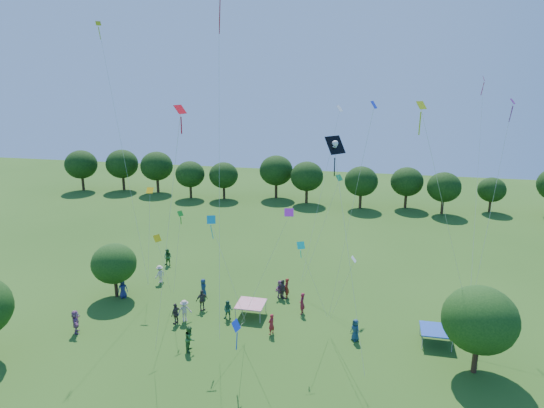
# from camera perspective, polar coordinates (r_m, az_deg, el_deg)

# --- Properties ---
(near_tree_north) EXTENTS (3.83, 3.83, 4.81)m
(near_tree_north) POSITION_cam_1_polar(r_m,az_deg,el_deg) (44.03, -18.10, -6.67)
(near_tree_north) COLOR #422B19
(near_tree_north) RESTS_ON ground
(near_tree_east) EXTENTS (4.74, 4.74, 5.93)m
(near_tree_east) POSITION_cam_1_polar(r_m,az_deg,el_deg) (34.22, 23.26, -12.39)
(near_tree_east) COLOR #422B19
(near_tree_east) RESTS_ON ground
(treeline) EXTENTS (88.01, 8.77, 6.77)m
(treeline) POSITION_cam_1_polar(r_m,az_deg,el_deg) (71.91, 5.74, 3.25)
(treeline) COLOR #422B19
(treeline) RESTS_ON ground
(tent_red_stripe) EXTENTS (2.20, 2.20, 1.10)m
(tent_red_stripe) POSITION_cam_1_polar(r_m,az_deg,el_deg) (39.60, -2.51, -11.66)
(tent_red_stripe) COLOR red
(tent_red_stripe) RESTS_ON ground
(tent_blue) EXTENTS (2.20, 2.20, 1.10)m
(tent_blue) POSITION_cam_1_polar(r_m,az_deg,el_deg) (37.88, 18.76, -13.86)
(tent_blue) COLOR #1940A6
(tent_blue) RESTS_ON ground
(crowd_person_0) EXTENTS (0.66, 0.89, 1.62)m
(crowd_person_0) POSITION_cam_1_polar(r_m,az_deg,el_deg) (43.25, -8.08, -9.71)
(crowd_person_0) COLOR navy
(crowd_person_0) RESTS_ON ground
(crowd_person_1) EXTENTS (0.46, 0.69, 1.80)m
(crowd_person_1) POSITION_cam_1_polar(r_m,az_deg,el_deg) (40.02, 3.55, -11.59)
(crowd_person_1) COLOR maroon
(crowd_person_1) RESTS_ON ground
(crowd_person_2) EXTENTS (0.62, 0.97, 1.85)m
(crowd_person_2) POSITION_cam_1_polar(r_m,az_deg,el_deg) (35.69, -9.63, -15.32)
(crowd_person_2) COLOR #2D6029
(crowd_person_2) RESTS_ON ground
(crowd_person_3) EXTENTS (1.24, 1.00, 1.74)m
(crowd_person_3) POSITION_cam_1_polar(r_m,az_deg,el_deg) (39.27, 21.21, -13.29)
(crowd_person_3) COLOR beige
(crowd_person_3) RESTS_ON ground
(crowd_person_4) EXTENTS (1.07, 1.07, 1.77)m
(crowd_person_4) POSITION_cam_1_polar(r_m,az_deg,el_deg) (40.91, -8.25, -11.12)
(crowd_person_4) COLOR #453E37
(crowd_person_4) RESTS_ON ground
(crowd_person_5) EXTENTS (1.17, 1.54, 1.58)m
(crowd_person_5) POSITION_cam_1_polar(r_m,az_deg,el_deg) (42.66, 0.96, -9.95)
(crowd_person_5) COLOR #8E5376
(crowd_person_5) RESTS_ON ground
(crowd_person_6) EXTENTS (0.93, 0.80, 1.66)m
(crowd_person_6) POSITION_cam_1_polar(r_m,az_deg,el_deg) (44.48, -17.15, -9.51)
(crowd_person_6) COLOR navy
(crowd_person_6) RESTS_ON ground
(crowd_person_7) EXTENTS (0.54, 0.74, 1.80)m
(crowd_person_7) POSITION_cam_1_polar(r_m,az_deg,el_deg) (42.53, 1.73, -9.87)
(crowd_person_7) COLOR maroon
(crowd_person_7) RESTS_ON ground
(crowd_person_8) EXTENTS (0.79, 0.44, 1.57)m
(crowd_person_8) POSITION_cam_1_polar(r_m,az_deg,el_deg) (39.35, -5.18, -12.31)
(crowd_person_8) COLOR #26593C
(crowd_person_8) RESTS_ON ground
(crowd_person_9) EXTENTS (0.88, 1.22, 1.70)m
(crowd_person_9) POSITION_cam_1_polar(r_m,az_deg,el_deg) (46.57, -13.06, -8.04)
(crowd_person_9) COLOR beige
(crowd_person_9) RESTS_ON ground
(crowd_person_10) EXTENTS (0.98, 1.09, 1.73)m
(crowd_person_10) POSITION_cam_1_polar(r_m,az_deg,el_deg) (42.41, 1.28, -10.00)
(crowd_person_10) COLOR #483C39
(crowd_person_10) RESTS_ON ground
(crowd_person_11) EXTENTS (1.38, 1.77, 1.82)m
(crowd_person_11) POSITION_cam_1_polar(r_m,az_deg,el_deg) (40.10, -22.09, -12.70)
(crowd_person_11) COLOR #975885
(crowd_person_11) RESTS_ON ground
(crowd_person_12) EXTENTS (0.88, 0.90, 1.66)m
(crowd_person_12) POSITION_cam_1_polar(r_m,az_deg,el_deg) (36.91, 9.77, -14.39)
(crowd_person_12) COLOR #1B364F
(crowd_person_12) RESTS_ON ground
(crowd_person_13) EXTENTS (0.63, 0.72, 1.64)m
(crowd_person_13) POSITION_cam_1_polar(r_m,az_deg,el_deg) (37.17, -0.09, -13.95)
(crowd_person_13) COLOR maroon
(crowd_person_13) RESTS_ON ground
(crowd_person_14) EXTENTS (0.91, 0.56, 1.74)m
(crowd_person_14) POSITION_cam_1_polar(r_m,az_deg,el_deg) (50.38, -12.16, -6.14)
(crowd_person_14) COLOR #265A29
(crowd_person_14) RESTS_ON ground
(crowd_person_15) EXTENTS (1.22, 1.15, 1.78)m
(crowd_person_15) POSITION_cam_1_polar(r_m,az_deg,el_deg) (39.47, -10.26, -12.25)
(crowd_person_15) COLOR beige
(crowd_person_15) RESTS_ON ground
(crowd_person_16) EXTENTS (0.73, 1.10, 1.72)m
(crowd_person_16) POSITION_cam_1_polar(r_m,az_deg,el_deg) (39.23, -11.25, -12.53)
(crowd_person_16) COLOR #463B38
(crowd_person_16) RESTS_ON ground
(pirate_kite) EXTENTS (3.14, 3.53, 13.97)m
(pirate_kite) POSITION_cam_1_polar(r_m,az_deg,el_deg) (29.19, 7.51, 6.36)
(pirate_kite) COLOR black
(red_high_kite) EXTENTS (1.45, 5.97, 23.85)m
(red_high_kite) POSITION_cam_1_polar(r_m,az_deg,el_deg) (34.32, -6.24, 16.56)
(red_high_kite) COLOR red
(small_kite_0) EXTENTS (3.80, 2.57, 16.02)m
(small_kite_0) POSITION_cam_1_polar(r_m,az_deg,el_deg) (26.91, -11.42, 4.01)
(small_kite_0) COLOR red
(small_kite_1) EXTENTS (1.40, 4.46, 6.46)m
(small_kite_1) POSITION_cam_1_polar(r_m,az_deg,el_deg) (36.43, -13.08, -5.06)
(small_kite_1) COLOR yellow
(small_kite_2) EXTENTS (5.54, 7.92, 16.32)m
(small_kite_2) POSITION_cam_1_polar(r_m,az_deg,el_deg) (27.31, 18.95, 2.25)
(small_kite_2) COLOR #B6C411
(small_kite_3) EXTENTS (3.04, 1.44, 9.36)m
(small_kite_3) POSITION_cam_1_polar(r_m,az_deg,el_deg) (41.12, 7.25, 1.11)
(small_kite_3) COLOR #167B38
(small_kite_4) EXTENTS (1.21, 5.58, 3.01)m
(small_kite_4) POSITION_cam_1_polar(r_m,az_deg,el_deg) (31.12, -4.15, -14.30)
(small_kite_4) COLOR blue
(small_kite_5) EXTENTS (4.56, 4.83, 10.15)m
(small_kite_5) POSITION_cam_1_polar(r_m,az_deg,el_deg) (29.19, 0.64, -4.26)
(small_kite_5) COLOR #8E1895
(small_kite_6) EXTENTS (1.85, 4.16, 6.61)m
(small_kite_6) POSITION_cam_1_polar(r_m,az_deg,el_deg) (31.91, 8.96, -8.11)
(small_kite_6) COLOR white
(small_kite_7) EXTENTS (2.45, 0.93, 8.13)m
(small_kite_7) POSITION_cam_1_polar(r_m,az_deg,el_deg) (33.87, -6.65, -3.57)
(small_kite_7) COLOR #0C97B7
(small_kite_8) EXTENTS (1.16, 10.00, 17.37)m
(small_kite_8) POSITION_cam_1_polar(r_m,az_deg,el_deg) (40.43, 23.22, 6.36)
(small_kite_8) COLOR #ED0D49
(small_kite_9) EXTENTS (0.63, 2.03, 8.19)m
(small_kite_9) POSITION_cam_1_polar(r_m,az_deg,el_deg) (42.42, -14.21, 0.04)
(small_kite_9) COLOR #FFB90D
(small_kite_10) EXTENTS (3.39, 1.21, 21.48)m
(small_kite_10) POSITION_cam_1_polar(r_m,az_deg,el_deg) (41.46, -17.98, 10.31)
(small_kite_10) COLOR #C4C011
(small_kite_11) EXTENTS (1.67, 1.41, 7.45)m
(small_kite_11) POSITION_cam_1_polar(r_m,az_deg,el_deg) (38.17, -10.87, -2.93)
(small_kite_11) COLOR #18891C
(small_kite_12) EXTENTS (2.74, 3.88, 16.03)m
(small_kite_12) POSITION_cam_1_polar(r_m,az_deg,el_deg) (30.90, 10.34, 3.98)
(small_kite_12) COLOR #1327C5
(small_kite_13) EXTENTS (1.43, 0.68, 16.11)m
(small_kite_13) POSITION_cam_1_polar(r_m,az_deg,el_deg) (33.71, 25.12, 3.51)
(small_kite_13) COLOR #911880
(small_kite_14) EXTENTS (2.67, 5.62, 14.83)m
(small_kite_14) POSITION_cam_1_polar(r_m,az_deg,el_deg) (43.39, 7.13, 7.42)
(small_kite_14) COLOR silver
(small_kite_15) EXTENTS (2.01, 2.77, 6.66)m
(small_kite_15) POSITION_cam_1_polar(r_m,az_deg,el_deg) (33.24, 3.86, -6.24)
(small_kite_15) COLOR #0ED5AB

